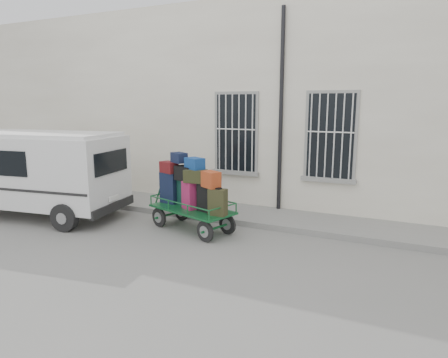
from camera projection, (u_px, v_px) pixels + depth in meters
ground at (200, 240)px, 9.19m from camera, size 80.00×80.00×0.00m
building at (277, 106)px, 13.51m from camera, size 24.00×5.15×6.00m
sidewalk at (238, 213)px, 11.13m from camera, size 24.00×1.70×0.15m
luggage_cart at (191, 192)px, 9.75m from camera, size 2.59×1.60×1.89m
van at (39, 169)px, 10.90m from camera, size 4.85×2.61×2.33m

